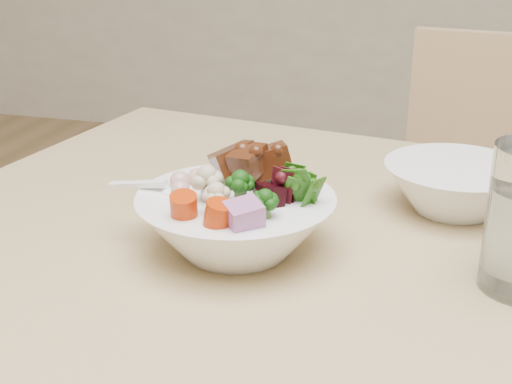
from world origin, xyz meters
TOP-DOWN VIEW (x-y plane):
  - chair_far at (0.05, 0.93)m, footprint 0.45×0.45m
  - food_bowl at (-0.25, 0.27)m, footprint 0.20×0.20m
  - soup_spoon at (-0.33, 0.26)m, footprint 0.09×0.03m
  - side_bowl at (-0.04, 0.43)m, footprint 0.16×0.16m

SIDE VIEW (x-z plane):
  - chair_far at x=0.05m, z-range 0.05..0.92m
  - side_bowl at x=-0.04m, z-range 0.76..0.82m
  - food_bowl at x=-0.25m, z-range 0.74..0.85m
  - soup_spoon at x=-0.33m, z-range 0.81..0.83m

